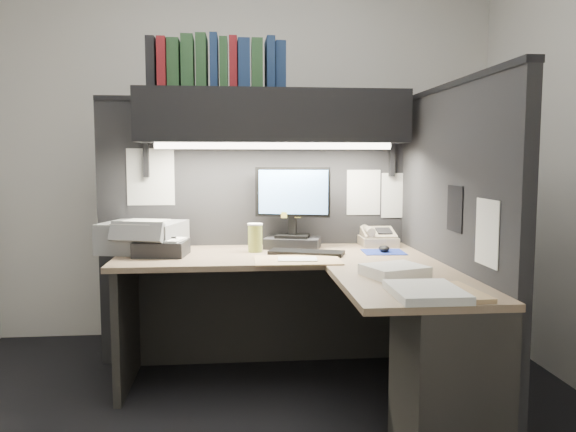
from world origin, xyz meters
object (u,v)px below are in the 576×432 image
object	(u,v)px
keyboard	(306,253)
coffee_cup	(255,239)
overhead_shelf	(273,117)
printer	(143,237)
telephone	(378,238)
notebook_stack	(162,248)
desk	(348,333)
monitor	(293,216)

from	to	relation	value
keyboard	coffee_cup	bearing A→B (deg)	176.93
overhead_shelf	printer	distance (m)	1.02
overhead_shelf	keyboard	world-z (taller)	overhead_shelf
telephone	coffee_cup	xyz separation A→B (m)	(-0.76, -0.17, 0.03)
printer	notebook_stack	distance (m)	0.19
desk	coffee_cup	bearing A→B (deg)	122.90
desk	notebook_stack	world-z (taller)	notebook_stack
printer	notebook_stack	world-z (taller)	printer
keyboard	telephone	distance (m)	0.56
overhead_shelf	coffee_cup	world-z (taller)	overhead_shelf
coffee_cup	notebook_stack	bearing A→B (deg)	-171.63
monitor	notebook_stack	size ratio (longest dim) A/B	1.76
telephone	coffee_cup	bearing A→B (deg)	-166.96
keyboard	notebook_stack	distance (m)	0.80
overhead_shelf	monitor	xyz separation A→B (m)	(0.12, 0.00, -0.58)
printer	monitor	bearing A→B (deg)	19.03
overhead_shelf	monitor	size ratio (longest dim) A/B	3.23
overhead_shelf	notebook_stack	world-z (taller)	overhead_shelf
notebook_stack	keyboard	bearing A→B (deg)	-2.78
overhead_shelf	notebook_stack	size ratio (longest dim) A/B	5.69
monitor	coffee_cup	world-z (taller)	monitor
keyboard	notebook_stack	world-z (taller)	notebook_stack
coffee_cup	notebook_stack	distance (m)	0.52
printer	telephone	bearing A→B (deg)	19.97
monitor	notebook_stack	bearing A→B (deg)	-150.55
overhead_shelf	keyboard	distance (m)	0.81
notebook_stack	overhead_shelf	bearing A→B (deg)	17.09
monitor	coffee_cup	bearing A→B (deg)	-137.79
overhead_shelf	telephone	size ratio (longest dim) A/B	6.88
keyboard	overhead_shelf	bearing A→B (deg)	145.35
coffee_cup	monitor	bearing A→B (deg)	27.33
notebook_stack	printer	bearing A→B (deg)	130.33
telephone	printer	size ratio (longest dim) A/B	0.53
overhead_shelf	monitor	distance (m)	0.59
overhead_shelf	keyboard	xyz separation A→B (m)	(0.17, -0.23, -0.76)
keyboard	notebook_stack	xyz separation A→B (m)	(-0.79, 0.04, 0.03)
keyboard	printer	distance (m)	0.94
desk	coffee_cup	xyz separation A→B (m)	(-0.41, 0.64, 0.36)
desk	overhead_shelf	bearing A→B (deg)	111.79
monitor	keyboard	size ratio (longest dim) A/B	1.17
overhead_shelf	printer	size ratio (longest dim) A/B	3.65
monitor	telephone	bearing A→B (deg)	20.64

